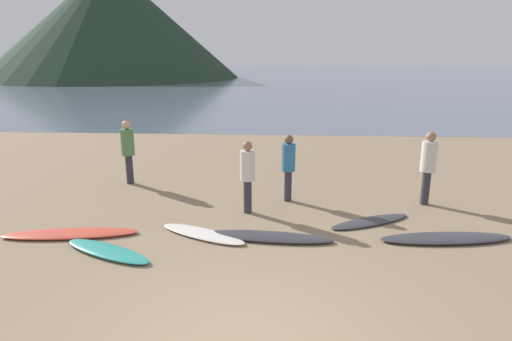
# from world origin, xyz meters

# --- Properties ---
(ground_plane) EXTENTS (120.00, 120.00, 0.20)m
(ground_plane) POSITION_xyz_m (0.00, 10.00, -0.10)
(ground_plane) COLOR #8C7559
(ground_plane) RESTS_ON ground
(ocean_water) EXTENTS (140.00, 100.00, 0.01)m
(ocean_water) POSITION_xyz_m (0.00, 64.17, 0.00)
(ocean_water) COLOR slate
(ocean_water) RESTS_ON ground
(headland_hill) EXTENTS (34.85, 34.85, 15.23)m
(headland_hill) POSITION_xyz_m (-23.37, 57.69, 7.62)
(headland_hill) COLOR #1E3323
(headland_hill) RESTS_ON ground
(surfboard_0) EXTENTS (2.66, 0.91, 0.09)m
(surfboard_0) POSITION_xyz_m (-3.70, 3.15, 0.05)
(surfboard_0) COLOR #D84C38
(surfboard_0) RESTS_ON ground
(surfboard_1) EXTENTS (1.95, 1.26, 0.10)m
(surfboard_1) POSITION_xyz_m (-2.67, 2.43, 0.05)
(surfboard_1) COLOR teal
(surfboard_1) RESTS_ON ground
(surfboard_2) EXTENTS (1.93, 1.28, 0.08)m
(surfboard_2) POSITION_xyz_m (-1.12, 3.30, 0.04)
(surfboard_2) COLOR silver
(surfboard_2) RESTS_ON ground
(surfboard_3) EXTENTS (2.52, 0.75, 0.10)m
(surfboard_3) POSITION_xyz_m (0.17, 3.23, 0.05)
(surfboard_3) COLOR #333338
(surfboard_3) RESTS_ON ground
(surfboard_4) EXTENTS (1.93, 1.32, 0.06)m
(surfboard_4) POSITION_xyz_m (2.28, 4.18, 0.03)
(surfboard_4) COLOR #333338
(surfboard_4) RESTS_ON ground
(surfboard_5) EXTENTS (2.59, 0.86, 0.09)m
(surfboard_5) POSITION_xyz_m (3.55, 3.36, 0.05)
(surfboard_5) COLOR #333338
(surfboard_5) RESTS_ON ground
(person_0) EXTENTS (0.33, 0.33, 1.61)m
(person_0) POSITION_xyz_m (0.56, 5.49, 0.95)
(person_0) COLOR #2D2D38
(person_0) RESTS_ON ground
(person_1) EXTENTS (0.35, 0.35, 1.73)m
(person_1) POSITION_xyz_m (3.78, 5.44, 1.02)
(person_1) COLOR #2D2D38
(person_1) RESTS_ON ground
(person_2) EXTENTS (0.33, 0.33, 1.63)m
(person_2) POSITION_xyz_m (-0.34, 4.64, 0.96)
(person_2) COLOR #2D2D38
(person_2) RESTS_ON ground
(person_3) EXTENTS (0.35, 0.35, 1.73)m
(person_3) POSITION_xyz_m (-3.72, 6.68, 1.02)
(person_3) COLOR #2D2D38
(person_3) RESTS_ON ground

